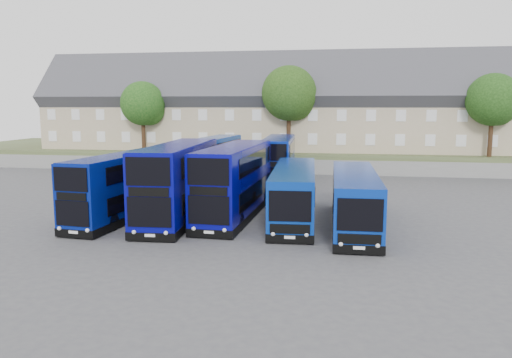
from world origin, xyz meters
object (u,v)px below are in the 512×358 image
object	(u,v)px
tree_west	(144,105)
dd_front_mid	(179,183)
tree_mid	(290,95)
coach_east_a	(294,194)
tree_east	(494,102)
dd_front_left	(121,188)

from	to	relation	value
tree_west	dd_front_mid	bearing A→B (deg)	-63.68
dd_front_mid	tree_west	xyz separation A→B (m)	(-11.32, 22.87, 4.78)
tree_mid	coach_east_a	bearing A→B (deg)	-83.75
dd_front_mid	tree_mid	bearing A→B (deg)	75.64
dd_front_mid	coach_east_a	bearing A→B (deg)	4.29
coach_east_a	tree_mid	world-z (taller)	tree_mid
coach_east_a	tree_east	xyz separation A→B (m)	(17.54, 21.96, 5.80)
dd_front_left	coach_east_a	size ratio (longest dim) A/B	0.86
dd_front_left	coach_east_a	world-z (taller)	dd_front_left
coach_east_a	tree_west	xyz separation A→B (m)	(-18.46, 21.96, 5.46)
dd_front_mid	tree_mid	size ratio (longest dim) A/B	1.28
tree_mid	tree_east	world-z (taller)	tree_mid
dd_front_mid	tree_west	size ratio (longest dim) A/B	1.53
tree_east	dd_front_mid	bearing A→B (deg)	-137.18
coach_east_a	tree_east	distance (m)	28.70
tree_mid	dd_front_mid	bearing A→B (deg)	-101.33
dd_front_left	tree_west	distance (m)	25.47
dd_front_mid	tree_mid	world-z (taller)	tree_mid
tree_mid	tree_east	distance (m)	20.02
coach_east_a	tree_west	size ratio (longest dim) A/B	1.56
tree_west	dd_front_left	bearing A→B (deg)	-71.67
coach_east_a	tree_mid	bearing A→B (deg)	93.22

